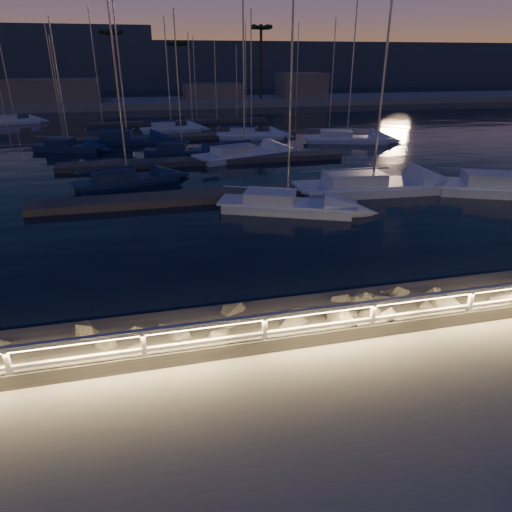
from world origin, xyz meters
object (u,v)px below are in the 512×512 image
object	(u,v)px
sailboat_m	(14,120)
sailboat_c	(284,204)
sailboat_i	(67,146)
sailboat_h	(368,185)
sailboat_f	(180,151)
sailboat_b	(125,180)
sailboat_d	(510,186)
sailboat_g	(242,153)
sailboat_j	(125,139)
sailboat_l	(344,138)
guard_rail	(336,315)
sailboat_k	(250,135)
sailboat_n	(170,128)

from	to	relation	value
sailboat_m	sailboat_c	bearing A→B (deg)	-71.75
sailboat_i	sailboat_h	bearing A→B (deg)	-22.90
sailboat_f	sailboat_i	xyz separation A→B (m)	(-9.50, 4.34, 0.01)
sailboat_b	sailboat_d	xyz separation A→B (m)	(22.62, -7.38, 0.05)
sailboat_g	sailboat_j	xyz separation A→B (m)	(-9.38, 9.51, 0.00)
sailboat_d	sailboat_l	size ratio (longest dim) A/B	1.16
guard_rail	sailboat_g	size ratio (longest dim) A/B	3.05
sailboat_g	sailboat_i	distance (m)	15.85
sailboat_d	sailboat_k	xyz separation A→B (m)	(-10.67, 23.90, -0.06)
sailboat_i	sailboat_m	world-z (taller)	sailboat_i
sailboat_c	sailboat_j	bearing A→B (deg)	133.97
sailboat_b	sailboat_n	world-z (taller)	sailboat_n
sailboat_i	guard_rail	bearing A→B (deg)	-51.39
sailboat_c	guard_rail	bearing A→B (deg)	-77.15
sailboat_g	sailboat_l	world-z (taller)	sailboat_g
sailboat_k	sailboat_m	world-z (taller)	sailboat_k
sailboat_d	sailboat_h	xyz separation A→B (m)	(-8.13, 2.32, 0.00)
guard_rail	sailboat_i	size ratio (longest dim) A/B	4.10
sailboat_c	sailboat_h	size ratio (longest dim) A/B	0.76
guard_rail	sailboat_c	xyz separation A→B (m)	(2.48, 12.91, -0.97)
sailboat_n	guard_rail	bearing A→B (deg)	-92.69
sailboat_f	sailboat_i	distance (m)	10.44
sailboat_k	sailboat_m	bearing A→B (deg)	157.24
sailboat_f	sailboat_k	size ratio (longest dim) A/B	0.93
guard_rail	sailboat_h	bearing A→B (deg)	60.67
sailboat_c	sailboat_j	size ratio (longest dim) A/B	0.91
sailboat_f	sailboat_k	world-z (taller)	sailboat_k
sailboat_l	sailboat_n	bearing A→B (deg)	164.29
sailboat_l	sailboat_d	bearing A→B (deg)	-66.16
guard_rail	sailboat_l	distance (m)	35.66
sailboat_g	sailboat_n	distance (m)	16.82
sailboat_j	sailboat_l	xyz separation A→B (m)	(20.78, -3.96, -0.03)
sailboat_h	sailboat_m	size ratio (longest dim) A/B	1.54
sailboat_i	sailboat_b	bearing A→B (deg)	-48.51
sailboat_f	sailboat_n	xyz separation A→B (m)	(0.03, 13.58, 0.01)
sailboat_g	sailboat_k	distance (m)	10.30
guard_rail	sailboat_b	xyz separation A→B (m)	(-5.89, 20.34, -0.97)
sailboat_f	sailboat_i	world-z (taller)	sailboat_f
guard_rail	sailboat_h	distance (m)	17.56
sailboat_f	sailboat_m	distance (m)	31.35
sailboat_c	sailboat_h	xyz separation A→B (m)	(6.11, 2.38, 0.06)
sailboat_j	sailboat_n	world-z (taller)	sailboat_j
sailboat_c	sailboat_d	distance (m)	14.24
sailboat_i	sailboat_j	bearing A→B (deg)	48.52
guard_rail	sailboat_c	size ratio (longest dim) A/B	3.56
sailboat_k	guard_rail	bearing A→B (deg)	-87.57
sailboat_m	sailboat_f	bearing A→B (deg)	-63.88
sailboat_h	sailboat_j	size ratio (longest dim) A/B	1.20
sailboat_h	sailboat_m	world-z (taller)	sailboat_h
sailboat_k	sailboat_m	size ratio (longest dim) A/B	1.13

